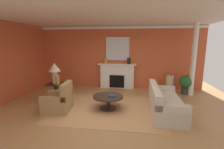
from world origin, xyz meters
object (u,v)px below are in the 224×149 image
object	(u,v)px
table_lamp	(55,69)
potted_plant	(186,83)
side_table	(56,91)
coffee_table	(108,99)
mantel_mirror	(118,49)
armchair_near_window	(59,102)
sofa	(164,103)
vase_tall_corner	(169,84)
fireplace	(117,77)
vase_mantel_right	(129,61)
vase_on_side_table	(58,80)
vase_mantel_left	(106,61)

from	to	relation	value
table_lamp	potted_plant	size ratio (longest dim) A/B	0.90
side_table	table_lamp	xyz separation A→B (m)	(0.00, 0.00, 0.82)
coffee_table	table_lamp	bearing A→B (deg)	168.42
mantel_mirror	armchair_near_window	world-z (taller)	mantel_mirror
sofa	vase_tall_corner	size ratio (longest dim) A/B	2.89
fireplace	table_lamp	size ratio (longest dim) A/B	2.40
vase_mantel_right	vase_on_side_table	bearing A→B (deg)	-136.92
armchair_near_window	side_table	xyz separation A→B (m)	(-0.49, 0.82, 0.09)
fireplace	sofa	bearing A→B (deg)	-56.54
sofa	mantel_mirror	bearing A→B (deg)	122.31
vase_mantel_right	vase_mantel_left	bearing A→B (deg)	180.00
vase_mantel_left	vase_on_side_table	bearing A→B (deg)	-120.39
coffee_table	potted_plant	xyz separation A→B (m)	(3.00, 2.03, 0.16)
coffee_table	table_lamp	distance (m)	2.24
table_lamp	vase_mantel_left	bearing A→B (deg)	55.45
sofa	table_lamp	distance (m)	3.94
armchair_near_window	table_lamp	distance (m)	1.32
fireplace	vase_mantel_left	bearing A→B (deg)	-174.86
side_table	table_lamp	bearing A→B (deg)	0.00
sofa	coffee_table	bearing A→B (deg)	178.47
fireplace	mantel_mirror	bearing A→B (deg)	90.00
coffee_table	side_table	bearing A→B (deg)	168.42
sofa	side_table	size ratio (longest dim) A/B	3.02
coffee_table	side_table	world-z (taller)	side_table
fireplace	potted_plant	bearing A→B (deg)	-11.10
vase_on_side_table	vase_mantel_left	world-z (taller)	vase_mantel_left
fireplace	vase_mantel_right	distance (m)	0.95
coffee_table	side_table	xyz separation A→B (m)	(-2.02, 0.41, 0.06)
armchair_near_window	coffee_table	distance (m)	1.58
armchair_near_window	side_table	world-z (taller)	armchair_near_window
table_lamp	vase_mantel_right	xyz separation A→B (m)	(2.59, 2.16, 0.11)
vase_tall_corner	sofa	bearing A→B (deg)	-104.70
armchair_near_window	vase_on_side_table	world-z (taller)	vase_on_side_table
vase_on_side_table	vase_mantel_right	bearing A→B (deg)	43.08
table_lamp	fireplace	bearing A→B (deg)	47.31
side_table	vase_mantel_left	size ratio (longest dim) A/B	2.91
mantel_mirror	vase_tall_corner	bearing A→B (deg)	-9.99
vase_mantel_left	vase_tall_corner	bearing A→B (deg)	-4.87
mantel_mirror	side_table	distance (m)	3.43
mantel_mirror	side_table	xyz separation A→B (m)	(-2.04, -2.33, -1.48)
vase_mantel_left	coffee_table	bearing A→B (deg)	-78.33
coffee_table	table_lamp	xyz separation A→B (m)	(-2.02, 0.41, 0.89)
sofa	coffee_table	world-z (taller)	sofa
potted_plant	mantel_mirror	bearing A→B (deg)	166.69
mantel_mirror	coffee_table	distance (m)	3.15
armchair_near_window	vase_mantel_left	distance (m)	3.30
vase_tall_corner	fireplace	bearing A→B (deg)	172.84
fireplace	side_table	bearing A→B (deg)	-132.69
fireplace	table_lamp	xyz separation A→B (m)	(-2.04, -2.21, 0.66)
mantel_mirror	vase_tall_corner	world-z (taller)	mantel_mirror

